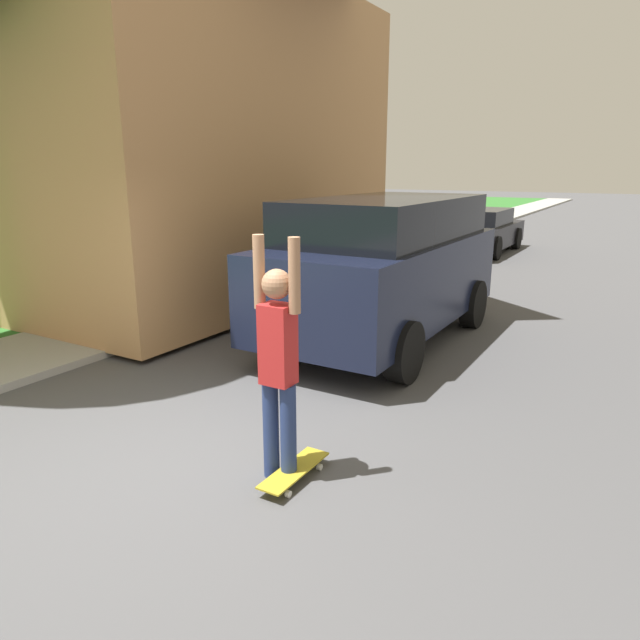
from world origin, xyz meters
name	(u,v)px	position (x,y,z in m)	size (l,w,h in m)	color
ground_plane	(163,461)	(0.00, 0.00, 0.00)	(120.00, 120.00, 0.00)	#49494C
lawn	(107,271)	(-8.00, 6.00, 0.04)	(10.00, 80.00, 0.08)	#2D6B28
sidewalk	(251,289)	(-3.60, 6.00, 0.05)	(1.80, 80.00, 0.10)	#9E9E99
house	(81,64)	(-7.31, 5.30, 4.55)	(11.39, 8.17, 8.58)	tan
suv_parked	(385,265)	(0.13, 4.28, 1.12)	(2.10, 4.56, 2.06)	black
car_down_street	(477,231)	(-1.24, 14.03, 0.64)	(1.98, 4.24, 1.29)	black
skateboarder	(278,359)	(1.04, 0.30, 1.03)	(0.41, 0.23, 1.99)	navy
skateboard	(294,471)	(1.15, 0.33, 0.08)	(0.23, 0.77, 0.10)	#A89323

